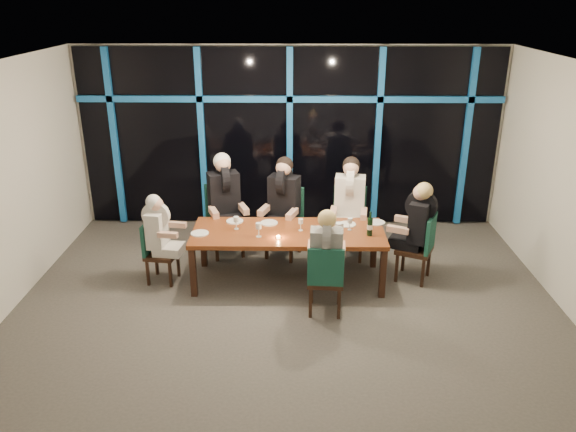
{
  "coord_description": "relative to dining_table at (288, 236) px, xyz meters",
  "views": [
    {
      "loc": [
        0.08,
        -6.16,
        3.76
      ],
      "look_at": [
        0.0,
        0.6,
        1.05
      ],
      "focal_mm": 35.0,
      "sensor_mm": 36.0,
      "label": 1
    }
  ],
  "objects": [
    {
      "name": "wine_glass_e",
      "position": [
        0.84,
        0.05,
        0.19
      ],
      "size": [
        0.07,
        0.07,
        0.17
      ],
      "color": "silver",
      "rests_on": "dining_table"
    },
    {
      "name": "chair_far_left",
      "position": [
        -0.99,
        0.94,
        -0.08
      ],
      "size": [
        0.65,
        0.65,
        1.08
      ],
      "rotation": [
        0.0,
        0.0,
        0.36
      ],
      "color": "black",
      "rests_on": "ground"
    },
    {
      "name": "plate_end_left",
      "position": [
        -1.18,
        -0.11,
        0.08
      ],
      "size": [
        0.24,
        0.24,
        0.01
      ],
      "primitive_type": "cylinder",
      "color": "white",
      "rests_on": "dining_table"
    },
    {
      "name": "diner_end_right",
      "position": [
        1.75,
        0.07,
        0.25
      ],
      "size": [
        0.67,
        0.62,
        0.95
      ],
      "rotation": [
        0.0,
        0.0,
        4.28
      ],
      "color": "black",
      "rests_on": "ground"
    },
    {
      "name": "room",
      "position": [
        0.0,
        -0.8,
        1.34
      ],
      "size": [
        7.04,
        7.0,
        3.02
      ],
      "color": "#59544E",
      "rests_on": "ground"
    },
    {
      "name": "window_wall",
      "position": [
        0.01,
        2.13,
        0.87
      ],
      "size": [
        6.86,
        0.43,
        2.94
      ],
      "color": "black",
      "rests_on": "ground"
    },
    {
      "name": "wine_glass_b",
      "position": [
        0.17,
        0.03,
        0.19
      ],
      "size": [
        0.06,
        0.06,
        0.17
      ],
      "color": "silver",
      "rests_on": "dining_table"
    },
    {
      "name": "chair_end_left",
      "position": [
        -1.81,
        -0.02,
        -0.2
      ],
      "size": [
        0.46,
        0.46,
        0.87
      ],
      "rotation": [
        0.0,
        0.0,
        1.43
      ],
      "color": "black",
      "rests_on": "ground"
    },
    {
      "name": "chair_end_right",
      "position": [
        1.82,
        0.04,
        -0.14
      ],
      "size": [
        0.6,
        0.6,
        0.98
      ],
      "rotation": [
        0.0,
        0.0,
        4.28
      ],
      "color": "black",
      "rests_on": "ground"
    },
    {
      "name": "diner_far_mid",
      "position": [
        -0.08,
        0.8,
        0.32
      ],
      "size": [
        0.64,
        0.72,
        1.03
      ],
      "rotation": [
        0.0,
        0.0,
        -0.34
      ],
      "color": "black",
      "rests_on": "ground"
    },
    {
      "name": "diner_far_right",
      "position": [
        0.89,
        0.79,
        0.33
      ],
      "size": [
        0.56,
        0.69,
        1.03
      ],
      "rotation": [
        0.0,
        0.0,
        -0.13
      ],
      "color": "silver",
      "rests_on": "ground"
    },
    {
      "name": "tea_light",
      "position": [
        -0.13,
        -0.23,
        0.08
      ],
      "size": [
        0.05,
        0.05,
        0.03
      ],
      "primitive_type": "cylinder",
      "color": "#F8A44A",
      "rests_on": "dining_table"
    },
    {
      "name": "water_pitcher",
      "position": [
        0.67,
        -0.14,
        0.16
      ],
      "size": [
        0.11,
        0.1,
        0.18
      ],
      "rotation": [
        0.0,
        0.0,
        -0.29
      ],
      "color": "white",
      "rests_on": "dining_table"
    },
    {
      "name": "diner_far_left",
      "position": [
        -0.96,
        0.86,
        0.35
      ],
      "size": [
        0.66,
        0.74,
        1.05
      ],
      "rotation": [
        0.0,
        0.0,
        0.36
      ],
      "color": "black",
      "rests_on": "ground"
    },
    {
      "name": "wine_bottle",
      "position": [
        1.08,
        -0.12,
        0.2
      ],
      "size": [
        0.08,
        0.08,
        0.33
      ],
      "rotation": [
        0.0,
        0.0,
        0.05
      ],
      "color": "black",
      "rests_on": "dining_table"
    },
    {
      "name": "plate_end_right",
      "position": [
        1.23,
        0.31,
        0.08
      ],
      "size": [
        0.24,
        0.24,
        0.01
      ],
      "primitive_type": "cylinder",
      "color": "white",
      "rests_on": "dining_table"
    },
    {
      "name": "plate_near_mid",
      "position": [
        0.51,
        -0.23,
        0.08
      ],
      "size": [
        0.24,
        0.24,
        0.01
      ],
      "primitive_type": "cylinder",
      "color": "white",
      "rests_on": "dining_table"
    },
    {
      "name": "chair_far_right",
      "position": [
        0.91,
        0.88,
        -0.09
      ],
      "size": [
        0.55,
        0.55,
        1.06
      ],
      "rotation": [
        0.0,
        0.0,
        -0.13
      ],
      "color": "black",
      "rests_on": "ground"
    },
    {
      "name": "wine_glass_a",
      "position": [
        -0.39,
        -0.19,
        0.21
      ],
      "size": [
        0.08,
        0.08,
        0.2
      ],
      "color": "silver",
      "rests_on": "dining_table"
    },
    {
      "name": "wine_glass_c",
      "position": [
        0.5,
        -0.02,
        0.21
      ],
      "size": [
        0.07,
        0.07,
        0.19
      ],
      "color": "silver",
      "rests_on": "dining_table"
    },
    {
      "name": "dining_table",
      "position": [
        0.0,
        0.0,
        0.0
      ],
      "size": [
        2.6,
        1.0,
        0.75
      ],
      "color": "brown",
      "rests_on": "ground"
    },
    {
      "name": "plate_far_left",
      "position": [
        -0.76,
        0.33,
        0.08
      ],
      "size": [
        0.24,
        0.24,
        0.01
      ],
      "primitive_type": "cylinder",
      "color": "white",
      "rests_on": "dining_table"
    },
    {
      "name": "diner_end_left",
      "position": [
        -1.74,
        -0.03,
        0.15
      ],
      "size": [
        0.57,
        0.46,
        0.84
      ],
      "rotation": [
        0.0,
        0.0,
        1.43
      ],
      "color": "silver",
      "rests_on": "ground"
    },
    {
      "name": "diner_near_mid",
      "position": [
        0.47,
        -0.8,
        0.22
      ],
      "size": [
        0.49,
        0.6,
        0.92
      ],
      "rotation": [
        0.0,
        0.0,
        3.07
      ],
      "color": "black",
      "rests_on": "ground"
    },
    {
      "name": "chair_far_mid",
      "position": [
        -0.05,
        0.89,
        -0.09
      ],
      "size": [
        0.62,
        0.62,
        1.05
      ],
      "rotation": [
        0.0,
        0.0,
        -0.34
      ],
      "color": "black",
      "rests_on": "ground"
    },
    {
      "name": "chair_near_mid",
      "position": [
        0.47,
        -0.88,
        -0.15
      ],
      "size": [
        0.47,
        0.47,
        0.94
      ],
      "rotation": [
        0.0,
        0.0,
        3.07
      ],
      "color": "black",
      "rests_on": "ground"
    },
    {
      "name": "plate_far_right",
      "position": [
        0.82,
        0.23,
        0.08
      ],
      "size": [
        0.24,
        0.24,
        0.01
      ],
      "primitive_type": "cylinder",
      "color": "white",
      "rests_on": "dining_table"
    },
    {
      "name": "plate_far_mid",
      "position": [
        -0.27,
        0.27,
        0.08
      ],
      "size": [
        0.24,
        0.24,
        0.01
      ],
      "primitive_type": "cylinder",
      "color": "white",
      "rests_on": "dining_table"
    },
    {
      "name": "wine_glass_d",
      "position": [
        -0.71,
        0.06,
        0.2
      ],
      "size": [
        0.07,
        0.07,
        0.18
      ],
      "color": "silver",
      "rests_on": "dining_table"
    }
  ]
}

